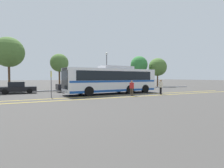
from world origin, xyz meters
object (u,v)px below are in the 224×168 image
object	(u,v)px
tree_1	(59,63)
tree_3	(158,67)
pedestrian_0	(161,86)
street_lamp	(107,64)
parked_car_2	(109,85)
tree_2	(139,65)
pedestrian_1	(132,87)
bus_stop_sign	(51,81)
parked_car_0	(18,88)
transit_bus	(112,79)
parked_car_1	(74,86)
tree_0	(9,52)

from	to	relation	value
tree_1	tree_3	size ratio (longest dim) A/B	0.96
pedestrian_0	street_lamp	distance (m)	11.60
parked_car_2	tree_2	xyz separation A→B (m)	(9.74, 6.51, 3.70)
pedestrian_1	bus_stop_sign	size ratio (longest dim) A/B	0.62
parked_car_0	tree_2	xyz separation A→B (m)	(21.61, 6.48, 3.77)
transit_bus	bus_stop_sign	bearing A→B (deg)	94.37
parked_car_1	tree_0	size ratio (longest dim) A/B	0.62
tree_0	pedestrian_0	bearing A→B (deg)	-37.47
transit_bus	bus_stop_sign	size ratio (longest dim) A/B	4.58
parked_car_1	transit_bus	bearing A→B (deg)	33.13
parked_car_2	pedestrian_0	size ratio (longest dim) A/B	2.71
pedestrian_0	tree_2	distance (m)	16.74
tree_0	tree_1	size ratio (longest dim) A/B	1.29
pedestrian_1	bus_stop_sign	xyz separation A→B (m)	(-7.77, 1.83, 0.72)
tree_3	parked_car_1	bearing A→B (deg)	-163.95
pedestrian_1	parked_car_0	bearing A→B (deg)	-174.38
parked_car_1	street_lamp	bearing A→B (deg)	112.94
pedestrian_0	bus_stop_sign	world-z (taller)	bus_stop_sign
parked_car_1	street_lamp	world-z (taller)	street_lamp
pedestrian_1	tree_1	world-z (taller)	tree_1
street_lamp	tree_1	distance (m)	7.56
street_lamp	tree_2	distance (m)	9.62
street_lamp	bus_stop_sign	bearing A→B (deg)	-137.29
tree_3	street_lamp	bearing A→B (deg)	-168.73
parked_car_1	pedestrian_1	distance (m)	8.92
street_lamp	parked_car_2	bearing A→B (deg)	-107.23
transit_bus	pedestrian_1	world-z (taller)	transit_bus
parked_car_1	tree_2	distance (m)	16.77
transit_bus	pedestrian_0	bearing A→B (deg)	-132.03
pedestrian_0	pedestrian_1	bearing A→B (deg)	-85.75
street_lamp	tree_3	size ratio (longest dim) A/B	1.02
pedestrian_0	tree_3	distance (m)	17.70
parked_car_1	parked_car_0	bearing A→B (deg)	-93.22
tree_0	tree_1	distance (m)	7.08
parked_car_2	street_lamp	distance (m)	4.45
tree_0	parked_car_2	bearing A→B (deg)	-16.19
transit_bus	pedestrian_1	bearing A→B (deg)	-169.79
pedestrian_1	tree_2	world-z (taller)	tree_2
parked_car_0	tree_0	world-z (taller)	tree_0
parked_car_0	street_lamp	xyz separation A→B (m)	(12.74, 2.78, 3.42)
pedestrian_0	street_lamp	world-z (taller)	street_lamp
parked_car_1	pedestrian_0	world-z (taller)	pedestrian_0
bus_stop_sign	tree_0	size ratio (longest dim) A/B	0.35
parked_car_1	tree_1	distance (m)	6.51
tree_2	parked_car_2	bearing A→B (deg)	-146.25
pedestrian_0	transit_bus	bearing A→B (deg)	-117.71
parked_car_1	street_lamp	distance (m)	7.53
tree_0	tree_2	xyz separation A→B (m)	(22.79, 2.72, -0.82)
parked_car_2	bus_stop_sign	xyz separation A→B (m)	(-8.76, -6.09, 0.84)
street_lamp	tree_0	xyz separation A→B (m)	(-13.92, 0.99, 1.17)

